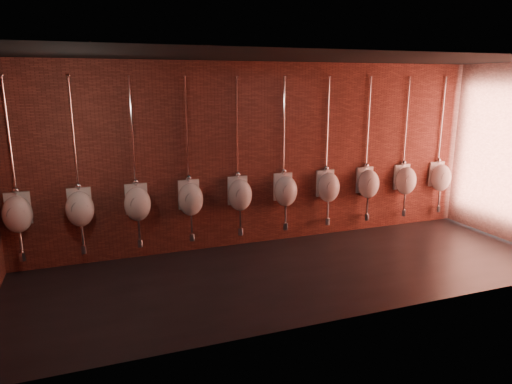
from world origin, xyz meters
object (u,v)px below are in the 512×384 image
at_px(urinal_5, 286,190).
at_px(urinal_7, 368,183).
at_px(urinal_8, 406,180).
at_px(urinal_0, 17,213).
at_px(urinal_6, 328,187).
at_px(urinal_2, 137,203).
at_px(urinal_4, 240,194).
at_px(urinal_3, 191,199).
at_px(urinal_9, 441,177).
at_px(urinal_1, 80,208).

distance_m(urinal_5, urinal_7, 1.73).
bearing_deg(urinal_8, urinal_0, 180.00).
xyz_separation_m(urinal_6, urinal_7, (0.87, 0.00, 0.00)).
relative_size(urinal_2, urinal_7, 1.00).
relative_size(urinal_4, urinal_6, 1.00).
distance_m(urinal_3, urinal_9, 5.19).
relative_size(urinal_0, urinal_2, 1.00).
xyz_separation_m(urinal_1, urinal_8, (6.06, 0.00, 0.00)).
xyz_separation_m(urinal_4, urinal_8, (3.46, 0.00, 0.00)).
bearing_deg(urinal_6, urinal_7, 0.00).
distance_m(urinal_6, urinal_9, 2.60).
distance_m(urinal_4, urinal_8, 3.46).
xyz_separation_m(urinal_0, urinal_4, (3.46, 0.00, 0.00)).
distance_m(urinal_2, urinal_6, 3.46).
height_order(urinal_0, urinal_4, same).
distance_m(urinal_0, urinal_8, 6.92).
xyz_separation_m(urinal_1, urinal_4, (2.60, 0.00, 0.00)).
distance_m(urinal_1, urinal_9, 6.92).
distance_m(urinal_6, urinal_8, 1.73).
distance_m(urinal_5, urinal_8, 2.60).
distance_m(urinal_1, urinal_6, 4.33).
xyz_separation_m(urinal_5, urinal_7, (1.73, 0.00, 0.00)).
bearing_deg(urinal_9, urinal_3, 180.00).
xyz_separation_m(urinal_0, urinal_9, (7.79, 0.00, 0.00)).
bearing_deg(urinal_9, urinal_2, 180.00).
bearing_deg(urinal_8, urinal_5, 180.00).
height_order(urinal_1, urinal_7, same).
bearing_deg(urinal_9, urinal_0, 180.00).
distance_m(urinal_8, urinal_9, 0.87).
height_order(urinal_1, urinal_8, same).
relative_size(urinal_2, urinal_4, 1.00).
bearing_deg(urinal_8, urinal_6, 180.00).
bearing_deg(urinal_4, urinal_7, 0.00).
distance_m(urinal_0, urinal_4, 3.46).
distance_m(urinal_0, urinal_3, 2.60).
height_order(urinal_2, urinal_4, same).
bearing_deg(urinal_3, urinal_5, 0.00).
bearing_deg(urinal_6, urinal_3, 180.00).
height_order(urinal_0, urinal_8, same).
distance_m(urinal_3, urinal_4, 0.87).
xyz_separation_m(urinal_0, urinal_2, (1.73, 0.00, 0.00)).
bearing_deg(urinal_5, urinal_8, 0.00).
relative_size(urinal_7, urinal_8, 1.00).
distance_m(urinal_0, urinal_7, 6.06).
relative_size(urinal_7, urinal_9, 1.00).
height_order(urinal_4, urinal_7, same).
height_order(urinal_6, urinal_7, same).
xyz_separation_m(urinal_3, urinal_9, (5.19, 0.00, 0.00)).
bearing_deg(urinal_9, urinal_1, 180.00).
xyz_separation_m(urinal_1, urinal_9, (6.92, 0.00, 0.00)).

